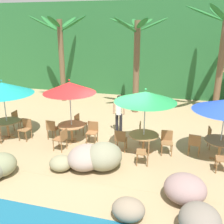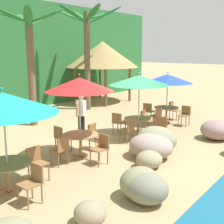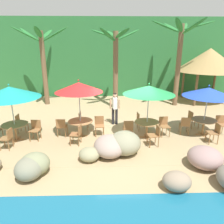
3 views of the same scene
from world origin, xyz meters
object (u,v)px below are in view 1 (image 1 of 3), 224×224
object	(u,v)px
chair_teal_seaward	(26,128)
chair_green_left	(121,139)
chair_red_right	(62,138)
palm_tree_third	(224,41)
umbrella_green	(145,97)
chair_blue_left	(195,143)
dining_table_red	(72,128)
umbrella_red	(69,87)
chair_green_seaward	(167,140)
palm_tree_second	(137,49)
waiter_in_white	(119,111)
chair_teal_inland	(17,119)
chair_red_left	(52,128)
palm_tree_nearest	(60,45)
chair_green_right	(145,151)
dining_table_teal	(7,124)
umbrella_teal	(2,88)
dining_table_blue	(220,144)
chair_green_inland	(143,131)
dining_table_green	(144,138)
chair_blue_inland	(212,136)
chair_red_seaward	(92,131)
chair_red_inland	(79,123)

from	to	relation	value
chair_teal_seaward	chair_green_left	xyz separation A→B (m)	(4.06, -0.04, 0.00)
chair_red_right	palm_tree_third	bearing A→B (deg)	44.59
umbrella_green	chair_blue_left	xyz separation A→B (m)	(1.81, 0.24, -1.66)
dining_table_red	umbrella_red	bearing A→B (deg)	0.90
umbrella_green	chair_green_seaward	distance (m)	1.87
palm_tree_second	waiter_in_white	size ratio (longest dim) A/B	2.91
chair_teal_inland	palm_tree_third	size ratio (longest dim) A/B	0.16
chair_red_left	palm_tree_nearest	xyz separation A→B (m)	(-2.19, 5.60, 2.90)
chair_green_right	chair_blue_left	world-z (taller)	same
dining_table_teal	palm_tree_nearest	world-z (taller)	palm_tree_nearest
umbrella_teal	chair_green_left	bearing A→B (deg)	0.04
dining_table_blue	chair_red_left	bearing A→B (deg)	-179.68
umbrella_red	palm_tree_nearest	world-z (taller)	palm_tree_nearest
chair_green_seaward	chair_green_inland	size ratio (longest dim) A/B	1.00
umbrella_teal	chair_red_right	distance (m)	3.25
dining_table_green	chair_red_left	bearing A→B (deg)	177.39
chair_green_inland	chair_blue_left	xyz separation A→B (m)	(1.98, -0.60, 0.00)
chair_green_seaward	chair_green_right	bearing A→B (deg)	-121.61
dining_table_red	waiter_in_white	distance (m)	2.21
chair_blue_inland	waiter_in_white	xyz separation A→B (m)	(-3.84, 0.64, 0.47)
dining_table_teal	chair_green_inland	size ratio (longest dim) A/B	1.26
umbrella_green	chair_red_left	bearing A→B (deg)	177.39
dining_table_teal	chair_green_inland	distance (m)	5.68
umbrella_red	umbrella_teal	bearing A→B (deg)	-173.41
umbrella_red	chair_green_inland	xyz separation A→B (m)	(2.80, 0.63, -1.76)
dining_table_green	umbrella_green	bearing A→B (deg)	0.00
chair_green_inland	chair_blue_inland	xyz separation A→B (m)	(2.64, 0.20, 0.00)
chair_green_inland	dining_table_blue	world-z (taller)	chair_green_inland
dining_table_teal	chair_blue_inland	size ratio (longest dim) A/B	1.26
dining_table_teal	palm_tree_third	xyz separation A→B (m)	(8.73, 5.35, 3.21)
chair_red_right	palm_tree_nearest	bearing A→B (deg)	115.14
chair_teal_seaward	chair_red_right	size ratio (longest dim) A/B	1.00
dining_table_teal	chair_green_inland	xyz separation A→B (m)	(5.60, 0.95, -0.10)
chair_teal_seaward	chair_red_seaward	bearing A→B (deg)	8.76
chair_blue_left	palm_tree_third	xyz separation A→B (m)	(1.15, 5.00, 3.31)
chair_green_right	chair_blue_left	bearing A→B (deg)	33.51
chair_red_left	chair_green_right	distance (m)	4.14
dining_table_teal	chair_red_seaward	bearing A→B (deg)	7.35
chair_green_left	chair_blue_inland	world-z (taller)	same
chair_red_inland	waiter_in_white	distance (m)	1.80
dining_table_green	chair_blue_inland	distance (m)	2.69
chair_red_right	chair_green_left	bearing A→B (deg)	13.95
chair_teal_seaward	chair_teal_inland	world-z (taller)	same
chair_red_seaward	chair_green_right	world-z (taller)	same
dining_table_red	chair_red_seaward	distance (m)	0.86
chair_blue_left	dining_table_teal	bearing A→B (deg)	-177.34
umbrella_red	chair_green_left	world-z (taller)	umbrella_red
chair_red_right	palm_tree_second	distance (m)	6.38
palm_tree_nearest	chair_red_seaward	bearing A→B (deg)	-54.34
chair_red_left	umbrella_green	world-z (taller)	umbrella_green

